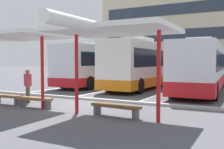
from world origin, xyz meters
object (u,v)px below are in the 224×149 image
coach_bus_0 (107,65)px  waiting_shelter_0 (13,38)px  bench_2 (116,108)px  waiting_passenger_0 (28,83)px  coach_bus_1 (147,65)px  coach_bus_2 (203,68)px  waiting_shelter_1 (111,32)px  bench_0 (7,97)px  bench_1 (35,100)px

coach_bus_0 → waiting_shelter_0: size_ratio=2.54×
waiting_shelter_0 → coach_bus_0: bearing=99.2°
bench_2 → waiting_passenger_0: size_ratio=1.20×
coach_bus_0 → coach_bus_1: 4.06m
coach_bus_2 → waiting_passenger_0: coach_bus_2 is taller
waiting_shelter_1 → coach_bus_1: bearing=104.1°
coach_bus_1 → waiting_shelter_1: 11.82m
coach_bus_0 → bench_0: 11.78m
coach_bus_1 → coach_bus_2: bearing=-8.5°
coach_bus_0 → coach_bus_1: bearing=-10.0°
coach_bus_0 → bench_2: 13.63m
bench_0 → waiting_shelter_0: bearing=-22.7°
coach_bus_0 → waiting_passenger_0: bearing=-82.1°
bench_0 → bench_1: 1.80m
coach_bus_0 → coach_bus_2: coach_bus_0 is taller
coach_bus_0 → bench_1: size_ratio=7.17×
bench_0 → waiting_passenger_0: bearing=62.5°
waiting_shelter_0 → waiting_passenger_0: (-0.44, 1.25, -2.13)m
waiting_shelter_0 → waiting_shelter_1: 4.92m
waiting_shelter_0 → waiting_shelter_1: bearing=-0.7°
bench_2 → waiting_passenger_0: bearing=170.3°
waiting_passenger_0 → coach_bus_0: bearing=97.9°
coach_bus_0 → bench_1: (2.84, -11.69, -1.36)m
bench_0 → waiting_passenger_0: (0.46, 0.87, 0.63)m
bench_0 → waiting_passenger_0: size_ratio=0.97×
coach_bus_0 → waiting_passenger_0: size_ratio=7.39×
waiting_shelter_0 → bench_2: 5.65m
coach_bus_2 → bench_2: bearing=-98.1°
coach_bus_2 → bench_2: 10.53m
coach_bus_2 → waiting_shelter_0: size_ratio=2.53×
coach_bus_2 → waiting_shelter_1: (-1.48, -10.74, 1.48)m
bench_0 → coach_bus_1: bearing=74.9°
coach_bus_0 → coach_bus_2: size_ratio=1.00×
coach_bus_0 → waiting_passenger_0: coach_bus_0 is taller
coach_bus_0 → bench_1: coach_bus_0 is taller
bench_0 → waiting_shelter_1: size_ratio=0.31×
bench_2 → waiting_shelter_0: bearing=-176.1°
bench_2 → bench_0: bearing=179.6°
coach_bus_1 → coach_bus_2: coach_bus_1 is taller
waiting_passenger_0 → coach_bus_1: bearing=76.1°
bench_0 → bench_2: bearing=-0.4°
coach_bus_2 → bench_1: (-5.50, -10.34, -1.28)m
bench_0 → bench_1: bearing=-1.0°
waiting_shelter_0 → waiting_passenger_0: bearing=109.6°
coach_bus_0 → waiting_shelter_1: coach_bus_0 is taller
waiting_shelter_1 → coach_bus_2: bearing=82.2°
bench_0 → waiting_passenger_0: waiting_passenger_0 is taller
waiting_shelter_1 → waiting_shelter_0: bearing=179.3°
bench_1 → waiting_passenger_0: bearing=146.0°
bench_0 → bench_2: 5.82m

